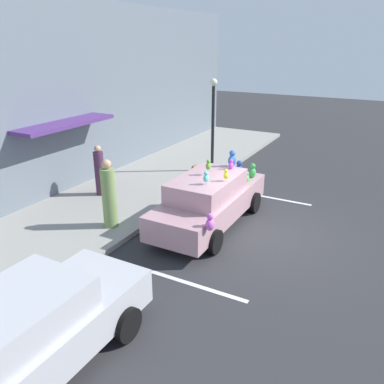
{
  "coord_description": "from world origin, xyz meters",
  "views": [
    {
      "loc": [
        -9.4,
        -2.97,
        5.04
      ],
      "look_at": [
        -0.04,
        2.11,
        0.9
      ],
      "focal_mm": 36.52,
      "sensor_mm": 36.0,
      "label": 1
    }
  ],
  "objects_px": {
    "plush_covered_car": "(210,199)",
    "parked_sedan_behind": "(24,337)",
    "teddy_bear_on_sidewalk": "(195,174)",
    "pedestrian_near_shopfront": "(109,196)",
    "pedestrian_by_lamp": "(100,172)",
    "street_lamp_post": "(213,115)"
  },
  "relations": [
    {
      "from": "pedestrian_near_shopfront",
      "to": "pedestrian_by_lamp",
      "type": "distance_m",
      "value": 2.56
    },
    {
      "from": "parked_sedan_behind",
      "to": "pedestrian_near_shopfront",
      "type": "xyz_separation_m",
      "value": [
        4.69,
        2.2,
        0.26
      ]
    },
    {
      "from": "parked_sedan_behind",
      "to": "teddy_bear_on_sidewalk",
      "type": "height_order",
      "value": "parked_sedan_behind"
    },
    {
      "from": "parked_sedan_behind",
      "to": "pedestrian_by_lamp",
      "type": "xyz_separation_m",
      "value": [
        6.43,
        4.07,
        0.16
      ]
    },
    {
      "from": "plush_covered_car",
      "to": "pedestrian_by_lamp",
      "type": "xyz_separation_m",
      "value": [
        0.09,
        4.15,
        0.14
      ]
    },
    {
      "from": "plush_covered_car",
      "to": "teddy_bear_on_sidewalk",
      "type": "xyz_separation_m",
      "value": [
        2.65,
        1.91,
        -0.34
      ]
    },
    {
      "from": "parked_sedan_behind",
      "to": "pedestrian_by_lamp",
      "type": "distance_m",
      "value": 7.61
    },
    {
      "from": "pedestrian_near_shopfront",
      "to": "pedestrian_by_lamp",
      "type": "xyz_separation_m",
      "value": [
        1.75,
        1.87,
        -0.11
      ]
    },
    {
      "from": "parked_sedan_behind",
      "to": "pedestrian_near_shopfront",
      "type": "distance_m",
      "value": 5.18
    },
    {
      "from": "pedestrian_by_lamp",
      "to": "parked_sedan_behind",
      "type": "bearing_deg",
      "value": -147.7
    },
    {
      "from": "plush_covered_car",
      "to": "parked_sedan_behind",
      "type": "bearing_deg",
      "value": 179.27
    },
    {
      "from": "plush_covered_car",
      "to": "parked_sedan_behind",
      "type": "distance_m",
      "value": 6.34
    },
    {
      "from": "pedestrian_near_shopfront",
      "to": "pedestrian_by_lamp",
      "type": "bearing_deg",
      "value": 46.9
    },
    {
      "from": "plush_covered_car",
      "to": "pedestrian_near_shopfront",
      "type": "xyz_separation_m",
      "value": [
        -1.65,
        2.28,
        0.25
      ]
    },
    {
      "from": "street_lamp_post",
      "to": "pedestrian_near_shopfront",
      "type": "distance_m",
      "value": 6.1
    },
    {
      "from": "teddy_bear_on_sidewalk",
      "to": "pedestrian_by_lamp",
      "type": "distance_m",
      "value": 3.43
    },
    {
      "from": "teddy_bear_on_sidewalk",
      "to": "pedestrian_near_shopfront",
      "type": "distance_m",
      "value": 4.36
    },
    {
      "from": "street_lamp_post",
      "to": "pedestrian_by_lamp",
      "type": "relative_size",
      "value": 2.1
    },
    {
      "from": "teddy_bear_on_sidewalk",
      "to": "pedestrian_by_lamp",
      "type": "bearing_deg",
      "value": 138.72
    },
    {
      "from": "parked_sedan_behind",
      "to": "teddy_bear_on_sidewalk",
      "type": "distance_m",
      "value": 9.18
    },
    {
      "from": "pedestrian_by_lamp",
      "to": "plush_covered_car",
      "type": "bearing_deg",
      "value": -91.29
    },
    {
      "from": "street_lamp_post",
      "to": "pedestrian_by_lamp",
      "type": "height_order",
      "value": "street_lamp_post"
    }
  ]
}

